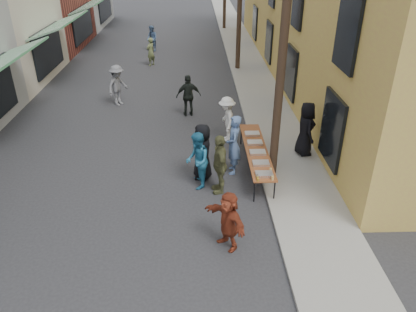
{
  "coord_description": "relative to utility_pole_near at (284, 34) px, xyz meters",
  "views": [
    {
      "loc": [
        1.87,
        -8.27,
        6.82
      ],
      "look_at": [
        2.18,
        1.95,
        1.3
      ],
      "focal_mm": 35.0,
      "sensor_mm": 36.0,
      "label": 1
    }
  ],
  "objects": [
    {
      "name": "guest_front_d",
      "position": [
        -1.31,
        2.66,
        -3.65
      ],
      "size": [
        0.72,
        1.15,
        1.71
      ],
      "primitive_type": "imported",
      "rotation": [
        0.0,
        0.0,
        -1.49
      ],
      "color": "white",
      "rests_on": "ground"
    },
    {
      "name": "catering_tray_buns_end",
      "position": [
        -0.5,
        1.48,
        -3.71
      ],
      "size": [
        0.5,
        0.33,
        0.08
      ],
      "primitive_type": "cube",
      "color": "tan",
      "rests_on": "serving_table"
    },
    {
      "name": "passerby_right",
      "position": [
        -5.12,
        13.04,
        -3.68
      ],
      "size": [
        0.67,
        0.72,
        1.65
      ],
      "primitive_type": "imported",
      "rotation": [
        0.0,
        0.0,
        4.08
      ],
      "color": "#616D3F",
      "rests_on": "ground"
    },
    {
      "name": "catering_tray_buns",
      "position": [
        -0.5,
        0.08,
        -3.71
      ],
      "size": [
        0.5,
        0.33,
        0.08
      ],
      "primitive_type": "cube",
      "color": "tan",
      "rests_on": "serving_table"
    },
    {
      "name": "serving_table",
      "position": [
        -0.5,
        0.38,
        -3.79
      ],
      "size": [
        0.7,
        4.0,
        0.75
      ],
      "color": "brown",
      "rests_on": "ground"
    },
    {
      "name": "cup_stack",
      "position": [
        -0.3,
        -1.52,
        -3.69
      ],
      "size": [
        0.08,
        0.08,
        0.12
      ],
      "primitive_type": "cylinder",
      "color": "tan",
      "rests_on": "serving_table"
    },
    {
      "name": "condiment_jar_b",
      "position": [
        -0.72,
        -1.47,
        -3.71
      ],
      "size": [
        0.07,
        0.07,
        0.08
      ],
      "primitive_type": "cylinder",
      "color": "#A57F26",
      "rests_on": "serving_table"
    },
    {
      "name": "catering_tray_foil_b",
      "position": [
        -0.5,
        -0.62,
        -3.71
      ],
      "size": [
        0.5,
        0.33,
        0.08
      ],
      "primitive_type": "cube",
      "color": "#B2B2B7",
      "rests_on": "serving_table"
    },
    {
      "name": "passerby_left",
      "position": [
        -5.99,
        6.51,
        -3.58
      ],
      "size": [
        1.19,
        1.38,
        1.85
      ],
      "primitive_type": "imported",
      "rotation": [
        0.0,
        0.0,
        1.04
      ],
      "color": "slate",
      "rests_on": "ground"
    },
    {
      "name": "condiment_jar_c",
      "position": [
        -0.72,
        -1.37,
        -3.71
      ],
      "size": [
        0.07,
        0.07,
        0.08
      ],
      "primitive_type": "cylinder",
      "color": "#A57F26",
      "rests_on": "serving_table"
    },
    {
      "name": "catering_tray_foil_d",
      "position": [
        -0.5,
        0.78,
        -3.71
      ],
      "size": [
        0.5,
        0.33,
        0.08
      ],
      "primitive_type": "cube",
      "color": "#B2B2B7",
      "rests_on": "serving_table"
    },
    {
      "name": "passerby_mid",
      "position": [
        -2.76,
        5.13,
        -3.6
      ],
      "size": [
        1.11,
        0.6,
        1.79
      ],
      "primitive_type": "imported",
      "rotation": [
        0.0,
        0.0,
        3.31
      ],
      "color": "black",
      "rests_on": "ground"
    },
    {
      "name": "condiment_jar_a",
      "position": [
        -0.72,
        -1.57,
        -3.71
      ],
      "size": [
        0.07,
        0.07,
        0.08
      ],
      "primitive_type": "cylinder",
      "color": "#A57F26",
      "rests_on": "serving_table"
    },
    {
      "name": "guest_queue_back",
      "position": [
        -1.7,
        -3.39,
        -3.72
      ],
      "size": [
        1.19,
        1.45,
        1.56
      ],
      "primitive_type": "imported",
      "rotation": [
        0.0,
        0.0,
        -0.97
      ],
      "color": "maroon",
      "rests_on": "ground"
    },
    {
      "name": "guest_front_b",
      "position": [
        -1.26,
        0.25,
        -3.51
      ],
      "size": [
        0.5,
        0.74,
        1.97
      ],
      "primitive_type": "imported",
      "rotation": [
        0.0,
        0.0,
        -1.62
      ],
      "color": "#5572A6",
      "rests_on": "ground"
    },
    {
      "name": "passerby_far",
      "position": [
        -5.36,
        16.6,
        -3.66
      ],
      "size": [
        0.99,
        1.03,
        1.68
      ],
      "primitive_type": "imported",
      "rotation": [
        0.0,
        0.0,
        5.35
      ],
      "color": "#49648D",
      "rests_on": "ground"
    },
    {
      "name": "sidewalk",
      "position": [
        0.7,
        12.0,
        -4.45
      ],
      "size": [
        2.2,
        60.0,
        0.1
      ],
      "primitive_type": "cube",
      "color": "gray",
      "rests_on": "ground"
    },
    {
      "name": "server",
      "position": [
        1.3,
        1.28,
        -3.45
      ],
      "size": [
        0.7,
        0.98,
        1.9
      ],
      "primitive_type": "imported",
      "rotation": [
        0.0,
        0.0,
        1.67
      ],
      "color": "black",
      "rests_on": "sidewalk"
    },
    {
      "name": "ground",
      "position": [
        -4.3,
        -3.0,
        -4.5
      ],
      "size": [
        120.0,
        120.0,
        0.0
      ],
      "primitive_type": "plane",
      "color": "#28282B",
      "rests_on": "ground"
    },
    {
      "name": "guest_front_a",
      "position": [
        -2.26,
        -0.06,
        -3.58
      ],
      "size": [
        0.67,
        0.95,
        1.84
      ],
      "primitive_type": "imported",
      "rotation": [
        0.0,
        0.0,
        -1.67
      ],
      "color": "black",
      "rests_on": "ground"
    },
    {
      "name": "utility_pole_near",
      "position": [
        0.0,
        0.0,
        0.0
      ],
      "size": [
        0.26,
        0.26,
        9.0
      ],
      "primitive_type": "cylinder",
      "color": "#2D2116",
      "rests_on": "ground"
    },
    {
      "name": "guest_front_c",
      "position": [
        -2.43,
        -0.6,
        -3.6
      ],
      "size": [
        0.72,
        0.9,
        1.8
      ],
      "primitive_type": "imported",
      "rotation": [
        0.0,
        0.0,
        -1.53
      ],
      "color": "teal",
      "rests_on": "ground"
    },
    {
      "name": "catering_tray_sausage",
      "position": [
        -0.5,
        -1.27,
        -3.71
      ],
      "size": [
        0.5,
        0.33,
        0.08
      ],
      "primitive_type": "cube",
      "color": "maroon",
      "rests_on": "serving_table"
    },
    {
      "name": "guest_front_e",
      "position": [
        -1.77,
        -0.88,
        -3.57
      ],
      "size": [
        0.58,
        1.14,
        1.87
      ],
      "primitive_type": "imported",
      "rotation": [
        0.0,
        0.0,
        -1.45
      ],
      "color": "brown",
      "rests_on": "ground"
    }
  ]
}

